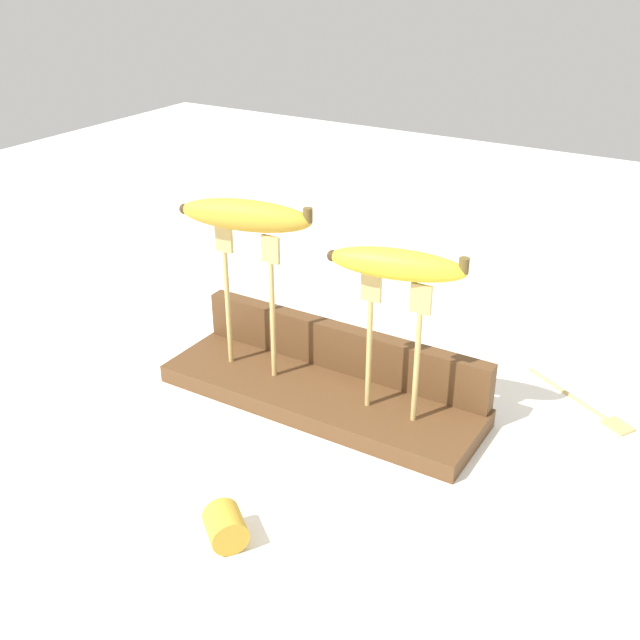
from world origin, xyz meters
TOP-DOWN VIEW (x-y plane):
  - ground_plane at (0.00, 0.00)m, footprint 3.00×3.00m
  - wooden_board at (0.00, 0.00)m, footprint 0.44×0.14m
  - board_backstop at (0.00, 0.06)m, footprint 0.43×0.02m
  - fork_stand_left at (-0.11, -0.01)m, footprint 0.10×0.01m
  - fork_stand_right at (0.11, -0.01)m, footprint 0.09×0.01m
  - banana_raised_left at (-0.11, -0.01)m, footprint 0.18×0.08m
  - banana_raised_right at (0.11, -0.01)m, footprint 0.17×0.07m
  - fork_fallen_near at (0.32, 0.17)m, footprint 0.16×0.11m
  - banana_chunk_near at (0.05, -0.28)m, footprint 0.06×0.06m

SIDE VIEW (x-z plane):
  - ground_plane at x=0.00m, z-range 0.00..0.00m
  - fork_fallen_near at x=0.32m, z-range 0.00..0.01m
  - wooden_board at x=0.00m, z-range 0.00..0.02m
  - banana_chunk_near at x=0.05m, z-range 0.00..0.04m
  - board_backstop at x=0.00m, z-range 0.02..0.09m
  - fork_stand_right at x=0.11m, z-range 0.04..0.23m
  - fork_stand_left at x=-0.11m, z-range 0.04..0.25m
  - banana_raised_right at x=0.11m, z-range 0.21..0.24m
  - banana_raised_left at x=-0.11m, z-range 0.23..0.27m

